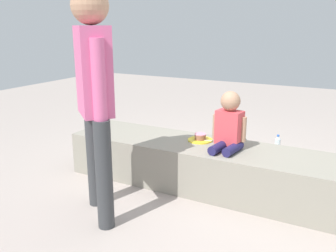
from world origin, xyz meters
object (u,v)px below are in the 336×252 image
at_px(adult_standing, 94,86).
at_px(water_bottle_far_side, 277,145).
at_px(cake_plate, 200,138).
at_px(child_seated, 229,124).
at_px(handbag_black_leather, 236,152).
at_px(gift_bag, 225,137).
at_px(water_bottle_near_gift, 203,149).

xyz_separation_m(adult_standing, water_bottle_far_side, (0.90, 1.99, -0.88)).
xyz_separation_m(adult_standing, cake_plate, (0.42, 0.91, -0.57)).
height_order(child_seated, handbag_black_leather, child_seated).
distance_m(child_seated, cake_plate, 0.36).
xyz_separation_m(child_seated, water_bottle_far_side, (0.19, 1.18, -0.50)).
relative_size(gift_bag, water_bottle_far_side, 1.37).
xyz_separation_m(child_seated, water_bottle_near_gift, (-0.50, 0.70, -0.52)).
bearing_deg(handbag_black_leather, cake_plate, -105.77).
bearing_deg(cake_plate, water_bottle_far_side, 65.96).
relative_size(child_seated, cake_plate, 2.16).
distance_m(child_seated, gift_bag, 1.26).
distance_m(gift_bag, water_bottle_far_side, 0.59).
xyz_separation_m(child_seated, adult_standing, (-0.71, -0.81, 0.38)).
bearing_deg(gift_bag, child_seated, -70.38).
relative_size(child_seated, adult_standing, 0.30).
relative_size(child_seated, water_bottle_far_side, 2.20).
distance_m(cake_plate, water_bottle_near_gift, 0.72).
relative_size(water_bottle_near_gift, water_bottle_far_side, 0.84).
height_order(child_seated, water_bottle_far_side, child_seated).
bearing_deg(child_seated, handbag_black_leather, 100.56).
bearing_deg(adult_standing, water_bottle_far_side, 65.55).
bearing_deg(gift_bag, cake_plate, -84.23).
height_order(water_bottle_near_gift, handbag_black_leather, handbag_black_leather).
height_order(adult_standing, handbag_black_leather, adult_standing).
bearing_deg(cake_plate, adult_standing, -114.94).
distance_m(child_seated, handbag_black_leather, 0.84).
xyz_separation_m(adult_standing, water_bottle_near_gift, (0.21, 1.51, -0.90)).
distance_m(gift_bag, handbag_black_leather, 0.50).
xyz_separation_m(child_seated, cake_plate, (-0.29, 0.09, -0.19)).
bearing_deg(water_bottle_near_gift, cake_plate, -70.69).
xyz_separation_m(child_seated, gift_bag, (-0.39, 1.10, -0.47)).
bearing_deg(water_bottle_far_side, water_bottle_near_gift, -145.67).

